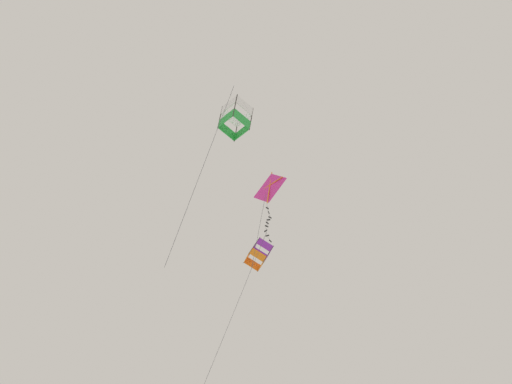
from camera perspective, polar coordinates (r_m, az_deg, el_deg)
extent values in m
cube|color=white|center=(31.95, -1.92, 6.18)|extent=(0.11, 0.87, 0.46)
cube|color=white|center=(32.25, -0.79, 5.25)|extent=(0.11, 0.87, 0.46)
cube|color=white|center=(31.88, -0.82, 6.13)|extent=(0.93, 0.05, 0.58)
cube|color=white|center=(32.32, -1.87, 5.30)|extent=(0.93, 0.05, 0.58)
cube|color=green|center=(31.27, -2.12, 5.24)|extent=(0.11, 0.87, 0.46)
cube|color=green|center=(31.57, -0.97, 4.30)|extent=(0.11, 0.87, 0.46)
cube|color=green|center=(31.19, -1.00, 5.19)|extent=(0.93, 0.05, 0.58)
cube|color=green|center=(31.64, -2.07, 4.35)|extent=(0.93, 0.05, 0.58)
cylinder|color=#332D28|center=(31.39, -1.48, 6.14)|extent=(0.23, 0.04, 1.39)
cylinder|color=#332D28|center=(31.83, -2.55, 5.30)|extent=(0.23, 0.04, 1.39)
cylinder|color=#332D28|center=(31.69, -0.34, 5.19)|extent=(0.23, 0.04, 1.39)
cylinder|color=#332D28|center=(32.13, -1.41, 4.38)|extent=(0.23, 0.04, 1.39)
cylinder|color=#47474C|center=(28.15, -3.90, 1.43)|extent=(0.11, 3.07, 6.68)
cube|color=#DB2D93|center=(38.24, 0.99, 0.29)|extent=(0.33, 2.04, 2.03)
cylinder|color=orange|center=(38.22, 0.96, 0.33)|extent=(0.51, 0.15, 2.32)
cylinder|color=orange|center=(38.36, 0.99, 0.49)|extent=(0.06, 1.65, 0.05)
cylinder|color=#47474C|center=(37.26, 0.81, -0.99)|extent=(0.05, 0.02, 0.24)
cube|color=black|center=(37.20, 0.80, -1.14)|extent=(0.17, 0.03, 0.06)
cylinder|color=#47474C|center=(37.14, 0.85, -1.30)|extent=(0.03, 0.08, 0.24)
cube|color=black|center=(37.07, 0.91, -1.46)|extent=(0.16, 0.09, 0.06)
cylinder|color=#47474C|center=(37.02, 0.95, -1.63)|extent=(0.02, 0.09, 0.24)
cube|color=black|center=(36.97, 0.99, -1.80)|extent=(0.17, 0.04, 0.06)
cylinder|color=#47474C|center=(36.85, 0.94, -1.89)|extent=(0.04, 0.14, 0.24)
cube|color=black|center=(36.73, 0.89, -1.98)|extent=(0.12, 0.14, 0.06)
cylinder|color=#47474C|center=(36.63, 0.84, -2.08)|extent=(0.02, 0.10, 0.24)
cube|color=black|center=(36.53, 0.80, -2.19)|extent=(0.17, 0.03, 0.06)
cylinder|color=#47474C|center=(36.43, 0.78, -2.31)|extent=(0.03, 0.07, 0.24)
cube|color=black|center=(36.33, 0.76, -2.43)|extent=(0.17, 0.06, 0.06)
cylinder|color=#47474C|center=(36.27, 0.73, -2.59)|extent=(0.06, 0.01, 0.24)
cube|color=black|center=(36.21, 0.69, -2.75)|extent=(0.02, 0.17, 0.06)
cylinder|color=#47474C|center=(36.16, 0.75, -2.93)|extent=(0.02, 0.09, 0.24)
cube|color=black|center=(36.10, 0.80, -3.10)|extent=(0.08, 0.16, 0.06)
cylinder|color=#47474C|center=(36.06, 0.91, -3.29)|extent=(0.05, 0.16, 0.24)
cube|color=black|center=(36.02, 1.02, -3.48)|extent=(0.17, 0.05, 0.06)
cylinder|color=#47474C|center=(35.92, 0.21, -2.67)|extent=(0.12, 1.04, 3.61)
cube|color=purple|center=(40.45, -0.05, -3.76)|extent=(0.55, 0.82, 0.40)
cube|color=purple|center=(40.42, 0.92, -4.37)|extent=(0.55, 0.82, 0.40)
cube|color=purple|center=(40.13, 0.62, -3.73)|extent=(0.83, 0.43, 0.75)
cube|color=purple|center=(40.74, 0.25, -4.39)|extent=(0.83, 0.43, 0.75)
cube|color=orange|center=(39.92, -0.55, -4.48)|extent=(0.55, 0.82, 0.40)
cube|color=orange|center=(39.89, 0.44, -5.09)|extent=(0.55, 0.82, 0.40)
cube|color=orange|center=(39.60, 0.13, -4.45)|extent=(0.83, 0.43, 0.75)
cube|color=orange|center=(40.21, -0.24, -5.11)|extent=(0.83, 0.43, 0.75)
cylinder|color=#332D28|center=(39.88, -0.11, -3.78)|extent=(0.56, 0.30, 1.18)
cylinder|color=#332D28|center=(40.49, -0.48, -4.45)|extent=(0.56, 0.30, 1.18)
cylinder|color=#332D28|center=(39.85, 0.87, -4.40)|extent=(0.56, 0.30, 1.18)
cylinder|color=#332D28|center=(40.46, 0.49, -5.05)|extent=(0.56, 0.30, 1.18)
cylinder|color=#47474C|center=(36.30, -1.60, -8.52)|extent=(0.92, 3.37, 7.84)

